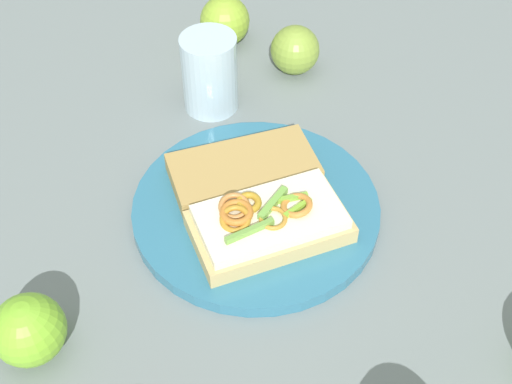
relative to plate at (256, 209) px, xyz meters
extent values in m
plane|color=slate|center=(0.00, 0.00, -0.01)|extent=(2.00, 2.00, 0.00)
cylinder|color=teal|center=(0.00, 0.00, 0.00)|extent=(0.28, 0.28, 0.02)
cube|color=tan|center=(-0.05, 0.00, 0.02)|extent=(0.10, 0.17, 0.02)
cube|color=#F1E9C8|center=(-0.05, 0.00, 0.04)|extent=(0.09, 0.16, 0.01)
torus|color=#AF8322|center=(-0.03, 0.02, 0.04)|extent=(0.03, 0.03, 0.01)
torus|color=#B27D24|center=(-0.04, 0.04, 0.04)|extent=(0.04, 0.04, 0.02)
torus|color=#C1722B|center=(-0.04, 0.03, 0.05)|extent=(0.04, 0.04, 0.01)
torus|color=#C67B32|center=(-0.05, -0.03, 0.04)|extent=(0.04, 0.04, 0.02)
torus|color=#B57E2C|center=(-0.05, 0.00, 0.04)|extent=(0.04, 0.04, 0.01)
torus|color=#B8793C|center=(-0.03, 0.03, 0.04)|extent=(0.05, 0.05, 0.01)
cube|color=#80B730|center=(-0.05, -0.03, 0.04)|extent=(0.02, 0.04, 0.01)
cube|color=#6EA043|center=(-0.06, 0.03, 0.04)|extent=(0.02, 0.06, 0.01)
cube|color=#7CB039|center=(-0.03, -0.03, 0.04)|extent=(0.01, 0.04, 0.01)
cube|color=#72AD45|center=(-0.04, -0.01, 0.04)|extent=(0.04, 0.04, 0.01)
cube|color=#AF8C4C|center=(0.05, 0.00, 0.02)|extent=(0.09, 0.17, 0.02)
sphere|color=#8AAF31|center=(0.34, -0.07, 0.03)|extent=(0.10, 0.10, 0.07)
sphere|color=olive|center=(0.24, -0.14, 0.03)|extent=(0.09, 0.09, 0.07)
sphere|color=#7ABD2D|center=(-0.10, 0.26, 0.03)|extent=(0.07, 0.07, 0.07)
cylinder|color=silver|center=(0.20, -0.01, 0.04)|extent=(0.07, 0.07, 0.10)
camera|label=1|loc=(-0.49, 0.17, 0.59)|focal=48.16mm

